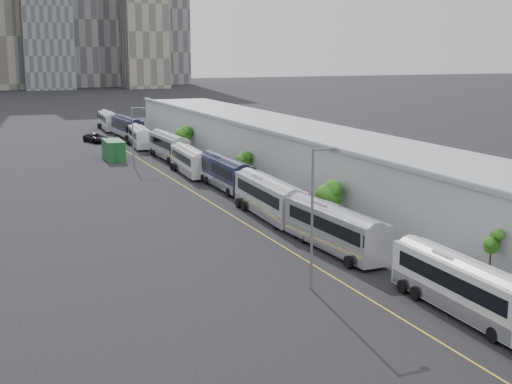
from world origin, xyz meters
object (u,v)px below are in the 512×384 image
bus_10 (108,122)px  street_lamp_near (314,210)px  bus_3 (334,232)px  bus_8 (140,139)px  bus_7 (168,148)px  suv (96,138)px  street_lamp_far (134,132)px  bus_9 (127,129)px  bus_5 (225,175)px  bus_6 (190,163)px  shipping_container (114,150)px  bus_2 (462,291)px  bus_4 (269,201)px

bus_10 → street_lamp_near: (-5.79, -105.19, 4.06)m
bus_3 → bus_8: bearing=87.6°
bus_7 → suv: 24.79m
bus_3 → bus_10: (-0.10, 97.33, 0.00)m
street_lamp_near → street_lamp_far: 57.16m
bus_9 → bus_8: bearing=-96.7°
street_lamp_near → bus_5: bearing=79.6°
bus_9 → street_lamp_far: size_ratio=1.61×
bus_6 → shipping_container: bearing=115.2°
bus_5 → bus_2: bearing=-89.8°
bus_2 → bus_6: bearing=92.0°
bus_4 → bus_10: (0.06, 84.09, -0.07)m
bus_5 → bus_9: bearing=90.5°
bus_2 → bus_8: bearing=91.7°
street_lamp_near → shipping_container: 64.83m
bus_4 → bus_8: bus_4 is taller
street_lamp_near → bus_2: bearing=-50.1°
bus_9 → shipping_container: bus_9 is taller
bus_3 → bus_9: bus_9 is taller
bus_5 → bus_6: bearing=95.7°
bus_8 → bus_4: bearing=-84.2°
shipping_container → bus_9: bearing=75.3°
bus_9 → suv: bearing=-145.9°
bus_7 → bus_10: 43.15m
bus_10 → bus_9: bearing=-83.5°
shipping_container → bus_8: bearing=62.5°
bus_4 → bus_5: bus_4 is taller
bus_8 → bus_9: (0.96, 14.09, 0.17)m
bus_10 → bus_5: bearing=-86.2°
bus_5 → bus_9: bus_9 is taller
bus_5 → bus_8: size_ratio=1.07×
bus_8 → shipping_container: size_ratio=1.99×
bus_3 → street_lamp_far: (-5.47, 49.29, 3.30)m
bus_9 → shipping_container: 27.37m
bus_6 → shipping_container: 18.24m
bus_3 → shipping_container: (-7.02, 56.82, -0.11)m
bus_5 → street_lamp_near: (-6.70, -36.66, 4.03)m
bus_10 → shipping_container: (-6.91, -40.51, -0.11)m
bus_6 → street_lamp_far: 11.28m
bus_6 → street_lamp_far: (-5.28, 9.38, 3.37)m
street_lamp_near → bus_10: bearing=86.9°
bus_5 → street_lamp_near: street_lamp_near is taller
bus_4 → bus_10: 84.09m
bus_2 → shipping_container: 72.85m
bus_4 → street_lamp_far: bearing=100.7°
bus_4 → street_lamp_near: street_lamp_near is taller
bus_6 → bus_9: 43.17m
bus_5 → shipping_container: size_ratio=2.12×
bus_7 → suv: bearing=105.3°
bus_4 → bus_8: 55.74m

